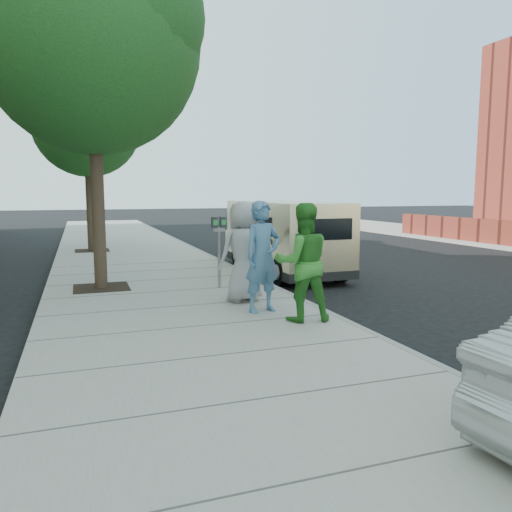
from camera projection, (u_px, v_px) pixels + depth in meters
name	position (u px, v px, depth m)	size (l,w,h in m)	color
ground	(230.00, 310.00, 9.75)	(120.00, 120.00, 0.00)	black
sidewalk	(179.00, 310.00, 9.40)	(5.00, 60.00, 0.15)	gray
curb_face	(297.00, 301.00, 10.21)	(0.12, 60.00, 0.16)	gray
tree_near	(94.00, 37.00, 10.53)	(4.62, 4.60, 7.53)	black
tree_far	(88.00, 118.00, 17.72)	(3.92, 3.80, 6.49)	black
parking_meter	(219.00, 236.00, 11.08)	(0.33, 0.13, 1.59)	gray
van	(283.00, 236.00, 14.03)	(1.87, 5.46, 2.02)	beige
person_officer	(263.00, 257.00, 8.86)	(0.72, 0.47, 1.98)	teal
person_green_shirt	(303.00, 262.00, 8.24)	(0.95, 0.74, 1.96)	#32842B
person_gray_shirt	(243.00, 252.00, 9.69)	(0.96, 0.62, 1.96)	#A1A1A4
person_striped_polo	(256.00, 244.00, 11.73)	(1.07, 0.44, 1.82)	gray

